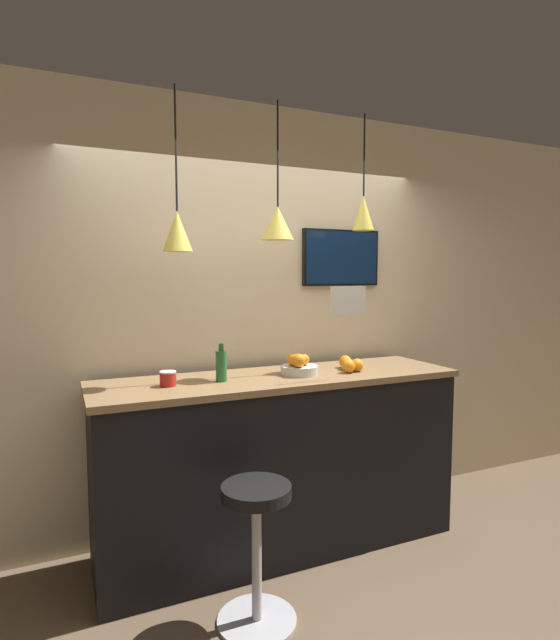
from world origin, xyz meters
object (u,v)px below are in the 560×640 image
object	(u,v)px
bar_stool	(256,533)
juice_bottle	(221,365)
spread_jar	(168,379)
fruit_bowl	(299,366)
mounted_tv	(341,258)

from	to	relation	value
bar_stool	juice_bottle	xyz separation A→B (m)	(0.01, 0.59, 0.74)
juice_bottle	spread_jar	bearing A→B (deg)	-180.00
fruit_bowl	juice_bottle	size ratio (longest dim) A/B	1.05
juice_bottle	bar_stool	bearing A→B (deg)	-90.99
fruit_bowl	juice_bottle	distance (m)	0.51
bar_stool	mounted_tv	world-z (taller)	mounted_tv
juice_bottle	fruit_bowl	bearing A→B (deg)	-0.71
fruit_bowl	spread_jar	bearing A→B (deg)	179.56
bar_stool	spread_jar	bearing A→B (deg)	117.30
mounted_tv	juice_bottle	bearing A→B (deg)	-159.22
spread_jar	juice_bottle	bearing A→B (deg)	0.00
fruit_bowl	juice_bottle	world-z (taller)	juice_bottle
juice_bottle	mounted_tv	size ratio (longest dim) A/B	0.36
bar_stool	juice_bottle	bearing A→B (deg)	89.01
fruit_bowl	spread_jar	size ratio (longest dim) A/B	2.54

